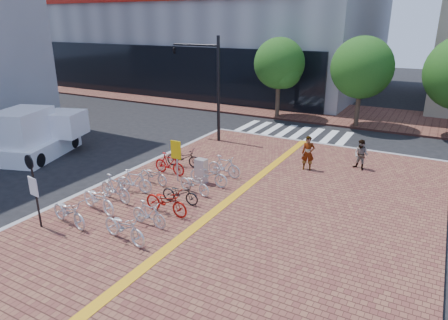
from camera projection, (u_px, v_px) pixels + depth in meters
The scene contains 28 objects.
ground at pixel (160, 213), 15.83m from camera, with size 120.00×120.00×0.00m, color black.
sidewalk at pixel (134, 313), 10.31m from camera, with size 14.00×34.00×0.15m, color brown.
tactile_strip at pixel (105, 298), 10.74m from camera, with size 0.40×34.00×0.01m, color orange.
kerb_north at pixel (320, 144), 24.37m from camera, with size 14.00×0.25×0.15m, color gray.
far_sidewalk at pixel (315, 111), 33.17m from camera, with size 70.00×8.00×0.15m, color brown.
crosswalk at pixel (292, 133), 27.18m from camera, with size 7.50×4.00×0.01m.
street_trees at pixel (378, 70), 26.62m from camera, with size 16.20×4.60×6.35m.
bike_0 at pixel (69, 212), 14.45m from camera, with size 0.68×1.95×1.03m, color silver.
bike_1 at pixel (98, 199), 15.49m from camera, with size 0.70×2.01×1.06m, color white.
bike_2 at pixel (115, 188), 16.40m from camera, with size 0.53×1.86×1.12m, color #BAB9BE.
bike_3 at pixel (134, 181), 17.24m from camera, with size 0.48×1.69×1.01m, color silver.
bike_4 at pixel (153, 175), 18.17m from camera, with size 0.58×1.65×0.87m, color #A1A2A6.
bike_5 at pixel (169, 164), 19.27m from camera, with size 0.50×1.75×1.05m, color #AC0C0C.
bike_6 at pixel (183, 158), 20.30m from camera, with size 0.64×1.82×0.96m, color black.
bike_7 at pixel (124, 227), 13.37m from camera, with size 0.70×2.00×1.05m, color silver.
bike_8 at pixel (149, 214), 14.40m from camera, with size 0.45×1.58×0.95m, color silver.
bike_9 at pixel (166, 201), 15.29m from camera, with size 0.69×1.97×1.03m, color #9E110B.
bike_10 at pixel (180, 193), 16.23m from camera, with size 0.58×1.65×0.87m, color black.
bike_11 at pixel (194, 183), 17.15m from camera, with size 0.60×1.71×0.90m, color silver.
bike_12 at pixel (209, 174), 17.99m from camera, with size 0.68×1.94×1.02m, color silver.
bike_13 at pixel (224, 166), 18.96m from camera, with size 0.49×1.73×1.04m, color silver.
pedestrian_a at pixel (308, 153), 19.77m from camera, with size 0.63×0.41×1.72m, color gray.
pedestrian_b at pixel (361, 155), 19.86m from camera, with size 0.74×0.57×1.51m, color #505465.
utility_box at pixel (201, 171), 18.24m from camera, with size 0.52×0.38×1.14m, color silver.
yellow_sign at pixel (176, 153), 18.15m from camera, with size 0.53×0.12×1.96m.
notice_sign at pixel (33, 183), 13.87m from camera, with size 0.51×0.15×2.77m.
traffic_light_pole at pixel (198, 68), 24.15m from camera, with size 3.37×1.30×6.27m.
box_truck at pixel (40, 134), 22.04m from camera, with size 3.43×5.13×2.74m.
Camera 1 is at (9.11, -11.25, 7.22)m, focal length 32.00 mm.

